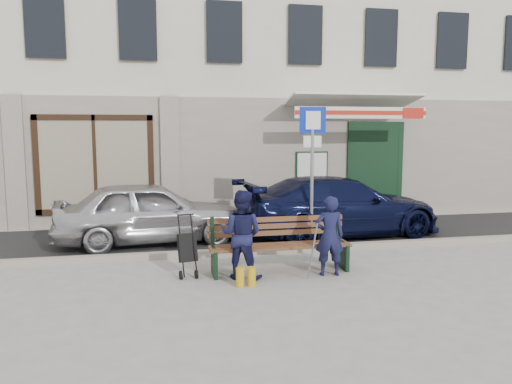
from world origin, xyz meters
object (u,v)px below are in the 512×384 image
object	(u,v)px
car_silver	(150,212)
woman	(241,234)
bench	(277,245)
stroller	(187,249)
parking_sign	(312,153)
man	(329,236)
car_navy	(339,206)

from	to	relation	value
car_silver	woman	distance (m)	3.20
bench	stroller	xyz separation A→B (m)	(-1.50, 0.08, -0.01)
parking_sign	stroller	bearing A→B (deg)	-142.07
car_silver	woman	world-z (taller)	woman
bench	man	world-z (taller)	man
car_navy	bench	distance (m)	3.30
man	stroller	xyz separation A→B (m)	(-2.30, 0.44, -0.21)
car_silver	woman	bearing A→B (deg)	-158.94
car_navy	parking_sign	distance (m)	1.86
parking_sign	woman	world-z (taller)	parking_sign
car_navy	stroller	bearing A→B (deg)	118.29
woman	stroller	world-z (taller)	woman
car_silver	stroller	world-z (taller)	car_silver
parking_sign	man	xyz separation A→B (m)	(-0.31, -1.94, -1.26)
car_silver	man	bearing A→B (deg)	-141.75
car_silver	stroller	size ratio (longest dim) A/B	3.88
woman	parking_sign	bearing A→B (deg)	-106.52
car_silver	stroller	xyz separation A→B (m)	(0.61, -2.54, -0.22)
car_silver	man	distance (m)	4.16
parking_sign	car_silver	bearing A→B (deg)	170.27
stroller	car_navy	bearing A→B (deg)	21.77
parking_sign	bench	distance (m)	2.43
car_navy	bench	size ratio (longest dim) A/B	1.93
car_silver	car_navy	size ratio (longest dim) A/B	0.85
car_silver	stroller	bearing A→B (deg)	-172.59
bench	woman	size ratio (longest dim) A/B	1.66
bench	man	size ratio (longest dim) A/B	1.81
stroller	car_silver	bearing A→B (deg)	90.85
woman	car_silver	bearing A→B (deg)	-34.99
bench	man	xyz separation A→B (m)	(0.80, -0.35, 0.20)
parking_sign	car_navy	bearing A→B (deg)	52.74
woman	bench	bearing A→B (deg)	-133.40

